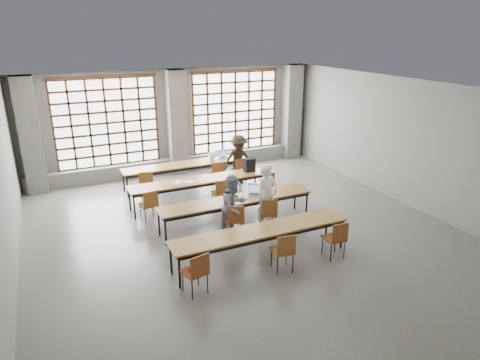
# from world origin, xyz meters

# --- Properties ---
(floor) EXTENTS (11.00, 11.00, 0.00)m
(floor) POSITION_xyz_m (0.00, 0.00, 0.00)
(floor) COLOR #4E4E4C
(floor) RESTS_ON ground
(ceiling) EXTENTS (11.00, 11.00, 0.00)m
(ceiling) POSITION_xyz_m (0.00, 0.00, 3.50)
(ceiling) COLOR silver
(ceiling) RESTS_ON floor
(wall_back) EXTENTS (10.00, 0.00, 10.00)m
(wall_back) POSITION_xyz_m (0.00, 5.50, 1.75)
(wall_back) COLOR slate
(wall_back) RESTS_ON floor
(wall_front) EXTENTS (10.00, 0.00, 10.00)m
(wall_front) POSITION_xyz_m (0.00, -5.50, 1.75)
(wall_front) COLOR slate
(wall_front) RESTS_ON floor
(wall_left) EXTENTS (0.00, 11.00, 11.00)m
(wall_left) POSITION_xyz_m (-5.00, 0.00, 1.75)
(wall_left) COLOR slate
(wall_left) RESTS_ON floor
(wall_right) EXTENTS (0.00, 11.00, 11.00)m
(wall_right) POSITION_xyz_m (5.00, 0.00, 1.75)
(wall_right) COLOR slate
(wall_right) RESTS_ON floor
(column_left) EXTENTS (0.60, 0.55, 3.50)m
(column_left) POSITION_xyz_m (-4.50, 5.22, 1.75)
(column_left) COLOR #5C5C5A
(column_left) RESTS_ON floor
(column_mid) EXTENTS (0.60, 0.55, 3.50)m
(column_mid) POSITION_xyz_m (0.00, 5.22, 1.75)
(column_mid) COLOR #5C5C5A
(column_mid) RESTS_ON floor
(column_right) EXTENTS (0.60, 0.55, 3.50)m
(column_right) POSITION_xyz_m (4.50, 5.22, 1.75)
(column_right) COLOR #5C5C5A
(column_right) RESTS_ON floor
(window_left) EXTENTS (3.32, 0.12, 3.00)m
(window_left) POSITION_xyz_m (-2.25, 5.42, 1.90)
(window_left) COLOR white
(window_left) RESTS_ON wall_back
(window_right) EXTENTS (3.32, 0.12, 3.00)m
(window_right) POSITION_xyz_m (2.25, 5.42, 1.90)
(window_right) COLOR white
(window_right) RESTS_ON wall_back
(sill_ledge) EXTENTS (9.80, 0.35, 0.50)m
(sill_ledge) POSITION_xyz_m (0.00, 5.30, 0.25)
(sill_ledge) COLOR #5C5C5A
(sill_ledge) RESTS_ON floor
(desk_row_a) EXTENTS (4.00, 0.70, 0.73)m
(desk_row_a) POSITION_xyz_m (-0.19, 3.80, 0.66)
(desk_row_a) COLOR brown
(desk_row_a) RESTS_ON floor
(desk_row_b) EXTENTS (4.00, 0.70, 0.73)m
(desk_row_b) POSITION_xyz_m (-0.33, 2.22, 0.66)
(desk_row_b) COLOR brown
(desk_row_b) RESTS_ON floor
(desk_row_c) EXTENTS (4.00, 0.70, 0.73)m
(desk_row_c) POSITION_xyz_m (0.01, 0.45, 0.66)
(desk_row_c) COLOR brown
(desk_row_c) RESTS_ON floor
(desk_row_d) EXTENTS (4.00, 0.70, 0.73)m
(desk_row_d) POSITION_xyz_m (-0.21, -1.33, 0.66)
(desk_row_d) COLOR brown
(desk_row_d) RESTS_ON floor
(chair_back_left) EXTENTS (0.51, 0.52, 0.88)m
(chair_back_left) POSITION_xyz_m (-1.62, 3.18, 0.54)
(chair_back_left) COLOR brown
(chair_back_left) RESTS_ON floor
(chair_back_mid) EXTENTS (0.45, 0.45, 0.88)m
(chair_back_mid) POSITION_xyz_m (0.60, 3.18, 0.54)
(chair_back_mid) COLOR brown
(chair_back_mid) RESTS_ON floor
(chair_back_right) EXTENTS (0.45, 0.46, 0.88)m
(chair_back_right) POSITION_xyz_m (1.40, 3.18, 0.54)
(chair_back_right) COLOR brown
(chair_back_right) RESTS_ON floor
(chair_mid_left) EXTENTS (0.47, 0.48, 0.88)m
(chair_mid_left) POSITION_xyz_m (-1.91, 1.59, 0.54)
(chair_mid_left) COLOR brown
(chair_mid_left) RESTS_ON floor
(chair_mid_centre) EXTENTS (0.45, 0.45, 0.88)m
(chair_mid_centre) POSITION_xyz_m (0.07, 1.59, 0.54)
(chair_mid_centre) COLOR brown
(chair_mid_centre) RESTS_ON floor
(chair_mid_right) EXTENTS (0.47, 0.47, 0.88)m
(chair_mid_right) POSITION_xyz_m (1.48, 1.59, 0.54)
(chair_mid_right) COLOR brown
(chair_mid_right) RESTS_ON floor
(chair_front_left) EXTENTS (0.51, 0.51, 0.88)m
(chair_front_left) POSITION_xyz_m (-0.31, -0.17, 0.54)
(chair_front_left) COLOR brown
(chair_front_left) RESTS_ON floor
(chair_front_right) EXTENTS (0.52, 0.52, 0.88)m
(chair_front_right) POSITION_xyz_m (0.59, -0.17, 0.54)
(chair_front_right) COLOR brown
(chair_front_right) RESTS_ON floor
(chair_near_left) EXTENTS (0.50, 0.50, 0.88)m
(chair_near_left) POSITION_xyz_m (-1.90, -1.96, 0.54)
(chair_near_left) COLOR brown
(chair_near_left) RESTS_ON floor
(chair_near_mid) EXTENTS (0.47, 0.47, 0.88)m
(chair_near_mid) POSITION_xyz_m (-0.02, -1.96, 0.54)
(chair_near_mid) COLOR brown
(chair_near_mid) RESTS_ON floor
(chair_near_right) EXTENTS (0.44, 0.44, 0.88)m
(chair_near_right) POSITION_xyz_m (1.28, -1.96, 0.54)
(chair_near_right) COLOR brown
(chair_near_right) RESTS_ON floor
(student_male) EXTENTS (0.70, 0.54, 1.70)m
(student_male) POSITION_xyz_m (0.61, -0.05, 0.85)
(student_male) COLOR silver
(student_male) RESTS_ON floor
(student_female) EXTENTS (0.92, 0.83, 1.56)m
(student_female) POSITION_xyz_m (-0.29, -0.05, 0.78)
(student_female) COLOR #1A224F
(student_female) RESTS_ON floor
(student_back) EXTENTS (1.04, 0.62, 1.59)m
(student_back) POSITION_xyz_m (1.41, 3.30, 0.79)
(student_back) COLOR black
(student_back) RESTS_ON floor
(laptop_front) EXTENTS (0.46, 0.43, 0.26)m
(laptop_front) POSITION_xyz_m (0.59, 0.56, 0.79)
(laptop_front) COLOR silver
(laptop_front) RESTS_ON desk_row_c
(laptop_back) EXTENTS (0.44, 0.41, 0.26)m
(laptop_back) POSITION_xyz_m (1.14, 3.91, 0.79)
(laptop_back) COLOR silver
(laptop_back) RESTS_ON desk_row_a
(mouse) EXTENTS (0.10, 0.07, 0.04)m
(mouse) POSITION_xyz_m (0.96, 0.43, 0.75)
(mouse) COLOR white
(mouse) RESTS_ON desk_row_c
(green_box) EXTENTS (0.26, 0.14, 0.09)m
(green_box) POSITION_xyz_m (-0.04, 0.53, 0.78)
(green_box) COLOR #318E2E
(green_box) RESTS_ON desk_row_c
(phone) EXTENTS (0.14, 0.10, 0.01)m
(phone) POSITION_xyz_m (0.19, 0.35, 0.74)
(phone) COLOR black
(phone) RESTS_ON desk_row_c
(paper_sheet_a) EXTENTS (0.36, 0.33, 0.00)m
(paper_sheet_a) POSITION_xyz_m (-0.93, 2.27, 0.73)
(paper_sheet_a) COLOR white
(paper_sheet_a) RESTS_ON desk_row_b
(paper_sheet_b) EXTENTS (0.34, 0.28, 0.00)m
(paper_sheet_b) POSITION_xyz_m (-0.63, 2.17, 0.73)
(paper_sheet_b) COLOR white
(paper_sheet_b) RESTS_ON desk_row_b
(backpack) EXTENTS (0.33, 0.22, 0.40)m
(backpack) POSITION_xyz_m (1.27, 2.27, 0.93)
(backpack) COLOR black
(backpack) RESTS_ON desk_row_b
(plastic_bag) EXTENTS (0.30, 0.26, 0.29)m
(plastic_bag) POSITION_xyz_m (0.71, 3.85, 0.87)
(plastic_bag) COLOR white
(plastic_bag) RESTS_ON desk_row_a
(red_pouch) EXTENTS (0.20, 0.09, 0.06)m
(red_pouch) POSITION_xyz_m (-1.91, -1.88, 0.50)
(red_pouch) COLOR maroon
(red_pouch) RESTS_ON chair_near_left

